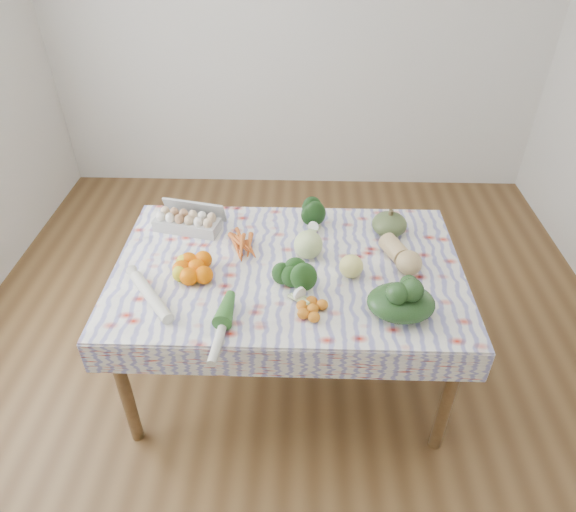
# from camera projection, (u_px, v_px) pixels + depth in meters

# --- Properties ---
(ground) EXTENTS (4.50, 4.50, 0.00)m
(ground) POSITION_uv_depth(u_px,v_px,m) (288.00, 371.00, 2.91)
(ground) COLOR #54381D
(ground) RESTS_ON ground
(wall_back) EXTENTS (4.00, 0.04, 2.80)m
(wall_back) POSITION_uv_depth(u_px,v_px,m) (297.00, 16.00, 3.87)
(wall_back) COLOR silver
(wall_back) RESTS_ON ground
(dining_table) EXTENTS (1.60, 1.00, 0.75)m
(dining_table) POSITION_uv_depth(u_px,v_px,m) (288.00, 279.00, 2.50)
(dining_table) COLOR brown
(dining_table) RESTS_ON ground
(tablecloth) EXTENTS (1.66, 1.06, 0.01)m
(tablecloth) POSITION_uv_depth(u_px,v_px,m) (288.00, 267.00, 2.46)
(tablecloth) COLOR silver
(tablecloth) RESTS_ON dining_table
(egg_carton) EXTENTS (0.36, 0.21, 0.09)m
(egg_carton) POSITION_uv_depth(u_px,v_px,m) (187.00, 223.00, 2.67)
(egg_carton) COLOR #ACACA7
(egg_carton) RESTS_ON tablecloth
(carrot_bunch) EXTENTS (0.24, 0.22, 0.04)m
(carrot_bunch) POSITION_uv_depth(u_px,v_px,m) (240.00, 246.00, 2.55)
(carrot_bunch) COLOR #CF5D20
(carrot_bunch) RESTS_ON tablecloth
(kale_bunch) EXTENTS (0.19, 0.17, 0.13)m
(kale_bunch) POSITION_uv_depth(u_px,v_px,m) (317.00, 218.00, 2.68)
(kale_bunch) COLOR #153412
(kale_bunch) RESTS_ON tablecloth
(kabocha_squash) EXTENTS (0.23, 0.23, 0.12)m
(kabocha_squash) POSITION_uv_depth(u_px,v_px,m) (389.00, 224.00, 2.64)
(kabocha_squash) COLOR #4A5A31
(kabocha_squash) RESTS_ON tablecloth
(cabbage) EXTENTS (0.18, 0.18, 0.14)m
(cabbage) POSITION_uv_depth(u_px,v_px,m) (308.00, 245.00, 2.47)
(cabbage) COLOR #C7DD89
(cabbage) RESTS_ON tablecloth
(butternut_squash) EXTENTS (0.21, 0.29, 0.12)m
(butternut_squash) POSITION_uv_depth(u_px,v_px,m) (401.00, 253.00, 2.43)
(butternut_squash) COLOR tan
(butternut_squash) RESTS_ON tablecloth
(orange_cluster) EXTENTS (0.31, 0.31, 0.09)m
(orange_cluster) POSITION_uv_depth(u_px,v_px,m) (196.00, 268.00, 2.37)
(orange_cluster) COLOR #F56800
(orange_cluster) RESTS_ON tablecloth
(broccoli) EXTENTS (0.22, 0.22, 0.11)m
(broccoli) POSITION_uv_depth(u_px,v_px,m) (293.00, 285.00, 2.25)
(broccoli) COLOR #1F4B1A
(broccoli) RESTS_ON tablecloth
(mandarin_cluster) EXTENTS (0.22, 0.22, 0.05)m
(mandarin_cluster) POSITION_uv_depth(u_px,v_px,m) (313.00, 308.00, 2.18)
(mandarin_cluster) COLOR orange
(mandarin_cluster) RESTS_ON tablecloth
(grapefruit) EXTENTS (0.12, 0.12, 0.11)m
(grapefruit) POSITION_uv_depth(u_px,v_px,m) (351.00, 266.00, 2.36)
(grapefruit) COLOR #DFD86C
(grapefruit) RESTS_ON tablecloth
(spinach_bag) EXTENTS (0.36, 0.33, 0.13)m
(spinach_bag) POSITION_uv_depth(u_px,v_px,m) (401.00, 303.00, 2.15)
(spinach_bag) COLOR #193315
(spinach_bag) RESTS_ON tablecloth
(daikon) EXTENTS (0.26, 0.33, 0.05)m
(daikon) POSITION_uv_depth(u_px,v_px,m) (151.00, 296.00, 2.24)
(daikon) COLOR beige
(daikon) RESTS_ON tablecloth
(leek) EXTENTS (0.07, 0.37, 0.04)m
(leek) POSITION_uv_depth(u_px,v_px,m) (222.00, 329.00, 2.09)
(leek) COLOR beige
(leek) RESTS_ON tablecloth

